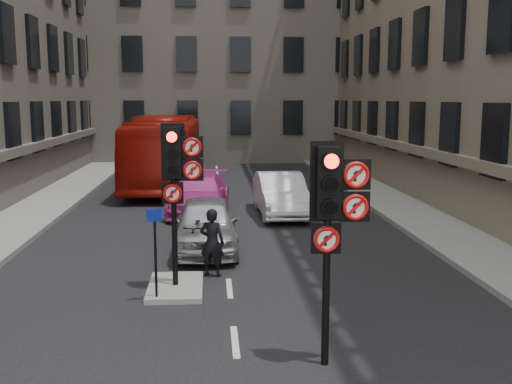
{
  "coord_description": "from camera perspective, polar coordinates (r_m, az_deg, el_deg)",
  "views": [
    {
      "loc": [
        -0.4,
        -7.96,
        4.22
      ],
      "look_at": [
        0.4,
        2.37,
        2.6
      ],
      "focal_mm": 42.0,
      "sensor_mm": 36.0,
      "label": 1
    }
  ],
  "objects": [
    {
      "name": "centre_island",
      "position": [
        13.63,
        -7.66,
        -8.96
      ],
      "size": [
        1.2,
        2.0,
        0.12
      ],
      "primitive_type": "cube",
      "color": "gray",
      "rests_on": "ground"
    },
    {
      "name": "car_silver",
      "position": [
        16.84,
        -4.8,
        -3.05
      ],
      "size": [
        1.76,
        4.36,
        1.49
      ],
      "primitive_type": "imported",
      "rotation": [
        0.0,
        0.0,
        -0.0
      ],
      "color": "#A0A1A7",
      "rests_on": "ground"
    },
    {
      "name": "building_far",
      "position": [
        46.32,
        -4.03,
        16.04
      ],
      "size": [
        30.0,
        14.0,
        20.0
      ],
      "primitive_type": "cube",
      "color": "#6A655A",
      "rests_on": "ground"
    },
    {
      "name": "bus_red",
      "position": [
        29.64,
        -8.61,
        3.92
      ],
      "size": [
        3.08,
        12.27,
        3.4
      ],
      "primitive_type": "imported",
      "rotation": [
        0.0,
        0.0,
        -0.02
      ],
      "color": "#96130A",
      "rests_on": "ground"
    },
    {
      "name": "car_pink",
      "position": [
        22.35,
        -5.43,
        -0.18
      ],
      "size": [
        2.49,
        5.08,
        1.42
      ],
      "primitive_type": "imported",
      "rotation": [
        0.0,
        0.0,
        -0.1
      ],
      "color": "#C73A98",
      "rests_on": "ground"
    },
    {
      "name": "signal_near",
      "position": [
        9.29,
        7.36,
        -1.33
      ],
      "size": [
        0.91,
        0.4,
        3.58
      ],
      "color": "black",
      "rests_on": "ground"
    },
    {
      "name": "motorcyclist",
      "position": [
        14.36,
        -4.2,
        -4.81
      ],
      "size": [
        0.69,
        0.56,
        1.65
      ],
      "primitive_type": "imported",
      "rotation": [
        0.0,
        0.0,
        2.82
      ],
      "color": "black",
      "rests_on": "ground"
    },
    {
      "name": "motorcycle",
      "position": [
        15.76,
        -5.77,
        -4.74
      ],
      "size": [
        0.77,
        1.78,
        1.03
      ],
      "primitive_type": "imported",
      "rotation": [
        0.0,
        0.0,
        -0.17
      ],
      "color": "black",
      "rests_on": "ground"
    },
    {
      "name": "info_sign",
      "position": [
        12.53,
        -9.59,
        -4.56
      ],
      "size": [
        0.32,
        0.13,
        1.88
      ],
      "rotation": [
        0.0,
        0.0,
        0.26
      ],
      "color": "black",
      "rests_on": "centre_island"
    },
    {
      "name": "car_white",
      "position": [
        21.85,
        2.37,
        -0.21
      ],
      "size": [
        1.73,
        4.68,
        1.53
      ],
      "primitive_type": "imported",
      "rotation": [
        0.0,
        0.0,
        0.03
      ],
      "color": "silver",
      "rests_on": "ground"
    },
    {
      "name": "pavement_right",
      "position": [
        21.75,
        16.14,
        -2.44
      ],
      "size": [
        3.0,
        50.0,
        0.16
      ],
      "primitive_type": "cube",
      "color": "gray",
      "rests_on": "ground"
    },
    {
      "name": "signal_far",
      "position": [
        13.06,
        -7.53,
        2.14
      ],
      "size": [
        0.91,
        0.4,
        3.58
      ],
      "color": "black",
      "rests_on": "centre_island"
    },
    {
      "name": "pavement_left",
      "position": [
        21.49,
        -22.8,
        -2.92
      ],
      "size": [
        3.0,
        50.0,
        0.16
      ],
      "primitive_type": "cube",
      "color": "gray",
      "rests_on": "ground"
    }
  ]
}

